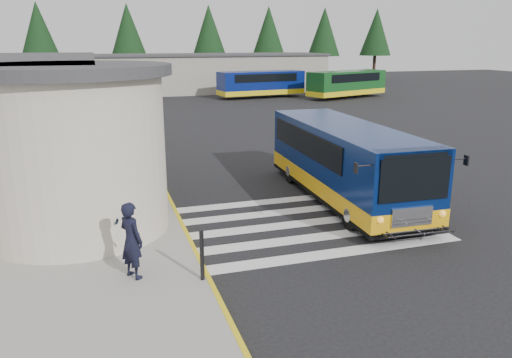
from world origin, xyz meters
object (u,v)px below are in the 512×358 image
object	(u,v)px
transit_bus	(345,164)
pedestrian_b	(108,221)
far_bus_b	(347,83)
pedestrian_a	(131,240)
bollard	(202,255)
far_bus_a	(261,83)

from	to	relation	value
transit_bus	pedestrian_b	distance (m)	8.74
transit_bus	far_bus_b	distance (m)	34.14
pedestrian_b	far_bus_b	world-z (taller)	far_bus_b
pedestrian_a	pedestrian_b	bearing A→B (deg)	-17.40
transit_bus	bollard	size ratio (longest dim) A/B	7.77
pedestrian_b	bollard	world-z (taller)	pedestrian_b
far_bus_a	pedestrian_b	bearing A→B (deg)	148.13
pedestrian_b	far_bus_a	distance (m)	39.31
transit_bus	pedestrian_a	size ratio (longest dim) A/B	5.19
transit_bus	pedestrian_b	xyz separation A→B (m)	(-8.28, -2.78, -0.26)
transit_bus	far_bus_b	bearing A→B (deg)	64.45
far_bus_b	transit_bus	bearing A→B (deg)	132.54
bollard	far_bus_a	size ratio (longest dim) A/B	0.14
far_bus_a	far_bus_b	distance (m)	8.66
transit_bus	pedestrian_b	bearing A→B (deg)	-159.26
pedestrian_b	far_bus_b	distance (m)	40.91
pedestrian_a	far_bus_b	size ratio (longest dim) A/B	0.20
transit_bus	bollard	world-z (taller)	transit_bus
pedestrian_b	bollard	bearing A→B (deg)	7.07
bollard	far_bus_a	distance (m)	40.65
far_bus_b	pedestrian_a	bearing A→B (deg)	125.90
pedestrian_a	pedestrian_b	world-z (taller)	pedestrian_a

